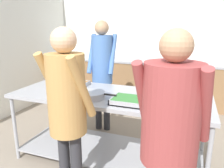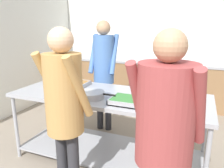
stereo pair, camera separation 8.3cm
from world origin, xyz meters
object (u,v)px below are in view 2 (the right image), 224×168
at_px(plate_stack, 173,100).
at_px(serving_tray_roast, 132,101).
at_px(serving_tray_vegetables, 72,83).
at_px(guest_serving_left, 165,126).
at_px(sauce_pan, 91,94).
at_px(cook_behind_counter, 104,64).
at_px(guest_serving_right, 64,101).

bearing_deg(plate_stack, serving_tray_roast, -155.72).
distance_m(serving_tray_vegetables, guest_serving_left, 1.79).
bearing_deg(sauce_pan, guest_serving_left, -37.43).
height_order(serving_tray_vegetables, serving_tray_roast, same).
relative_size(sauce_pan, cook_behind_counter, 0.26).
xyz_separation_m(guest_serving_left, cook_behind_counter, (-1.18, 1.64, 0.08)).
bearing_deg(guest_serving_right, guest_serving_left, -7.34).
bearing_deg(serving_tray_vegetables, serving_tray_roast, -21.99).
bearing_deg(plate_stack, guest_serving_right, -137.00).
height_order(serving_tray_vegetables, sauce_pan, sauce_pan).
relative_size(plate_stack, guest_serving_left, 0.17).
distance_m(plate_stack, guest_serving_right, 1.12).
bearing_deg(cook_behind_counter, guest_serving_right, -78.33).
xyz_separation_m(serving_tray_vegetables, guest_serving_right, (0.55, -0.98, 0.13)).
xyz_separation_m(sauce_pan, cook_behind_counter, (-0.26, 0.94, 0.18)).
bearing_deg(guest_serving_right, plate_stack, 43.00).
bearing_deg(cook_behind_counter, sauce_pan, -74.39).
bearing_deg(serving_tray_vegetables, guest_serving_left, -37.61).
distance_m(serving_tray_vegetables, sauce_pan, 0.63).
relative_size(plate_stack, cook_behind_counter, 0.16).
relative_size(serving_tray_roast, guest_serving_left, 0.27).
relative_size(plate_stack, guest_serving_right, 0.17).
relative_size(guest_serving_left, cook_behind_counter, 0.95).
bearing_deg(guest_serving_right, sauce_pan, 95.13).
relative_size(serving_tray_vegetables, guest_serving_right, 0.29).
xyz_separation_m(plate_stack, cook_behind_counter, (-1.13, 0.77, 0.19)).
xyz_separation_m(sauce_pan, plate_stack, (0.87, 0.17, -0.01)).
xyz_separation_m(serving_tray_vegetables, plate_stack, (1.37, -0.22, 0.00)).
xyz_separation_m(plate_stack, guest_serving_right, (-0.82, -0.76, 0.13)).
bearing_deg(guest_serving_right, serving_tray_vegetables, 119.39).
bearing_deg(guest_serving_right, cook_behind_counter, 101.67).
relative_size(sauce_pan, guest_serving_left, 0.27).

